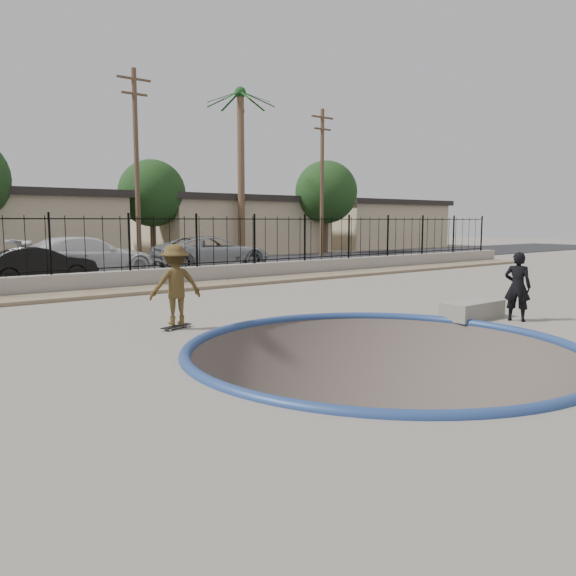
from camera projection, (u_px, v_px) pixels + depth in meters
The scene contains 22 objects.
ground at pixel (113, 314), 20.16m from camera, with size 120.00×120.00×2.20m, color slate.
bowl_pit at pixel (383, 350), 9.81m from camera, with size 6.84×6.84×1.80m, color #4A3E39, non-canonical shape.
coping_ring at pixel (383, 350), 9.81m from camera, with size 7.04×7.04×0.20m, color navy.
rock_strip at pixel (144, 290), 17.82m from camera, with size 42.00×1.60×0.11m, color #988364.
retaining_wall at pixel (131, 279), 18.66m from camera, with size 42.00×0.45×0.60m, color gray.
fence at pixel (129, 243), 18.51m from camera, with size 40.00×0.04×1.80m.
street at pixel (70, 273), 23.95m from camera, with size 90.00×8.00×0.04m, color black.
house_center at pixel (16, 225), 31.18m from camera, with size 10.60×8.60×3.90m.
house_east at pixel (231, 224), 39.68m from camera, with size 12.60×8.60×3.90m.
house_east_far at pixel (370, 224), 48.17m from camera, with size 11.60×8.60×3.90m.
palm_right at pixel (241, 137), 34.29m from camera, with size 2.30×2.30×10.30m.
utility_pole_mid at pixel (137, 165), 27.36m from camera, with size 1.70×0.24×9.50m.
utility_pole_right at pixel (322, 180), 34.67m from camera, with size 1.70×0.24×9.00m.
street_tree_mid at pixel (152, 193), 33.24m from camera, with size 3.96×3.96×5.83m.
street_tree_right at pixel (326, 192), 38.91m from camera, with size 4.32×4.32×6.36m.
skater at pixel (176, 289), 11.62m from camera, with size 1.08×0.62×1.67m, color brown.
skateboard at pixel (176, 326), 11.71m from camera, with size 0.76×0.41×0.06m.
videographer at pixel (517, 287), 12.54m from camera, with size 0.57×0.37×1.56m, color black.
concrete_ledge at pixel (472, 310), 12.94m from camera, with size 1.60×0.70×0.40m, color gray.
car_b at pixel (41, 264), 20.42m from camera, with size 1.33×3.80×1.25m, color black.
car_c at pixel (87, 257), 22.18m from camera, with size 2.22×5.45×1.58m, color silver.
car_d at pixel (213, 252), 25.84m from camera, with size 2.48×5.39×1.50m, color #96999E.
Camera 1 is at (-7.19, -7.59, 2.25)m, focal length 35.00 mm.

